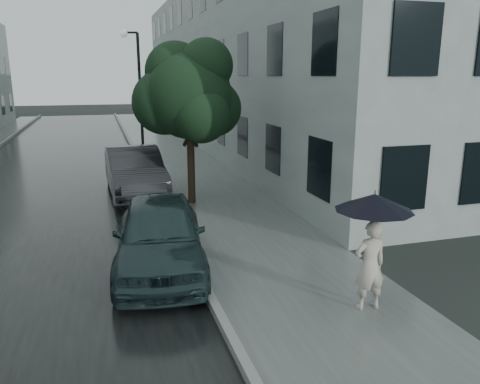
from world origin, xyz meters
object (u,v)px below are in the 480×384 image
object	(u,v)px
lamp_post	(137,91)
car_near	(160,234)
car_far	(135,171)
pedestrian	(370,265)
street_tree	(189,95)

from	to	relation	value
lamp_post	car_near	bearing A→B (deg)	-78.76
car_near	lamp_post	bearing A→B (deg)	94.15
lamp_post	car_near	world-z (taller)	lamp_post
car_far	pedestrian	bearing A→B (deg)	-73.49
pedestrian	street_tree	xyz separation A→B (m)	(-1.53, 7.71, 2.52)
street_tree	car_near	bearing A→B (deg)	-107.84
lamp_post	car_far	distance (m)	5.64
pedestrian	street_tree	world-z (taller)	street_tree
street_tree	car_near	xyz separation A→B (m)	(-1.60, -4.97, -2.56)
street_tree	lamp_post	size ratio (longest dim) A/B	0.87
street_tree	car_far	size ratio (longest dim) A/B	1.04
lamp_post	car_near	size ratio (longest dim) A/B	1.31
street_tree	car_far	distance (m)	3.32
street_tree	car_far	world-z (taller)	street_tree
pedestrian	lamp_post	xyz separation A→B (m)	(-2.52, 14.20, 2.44)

